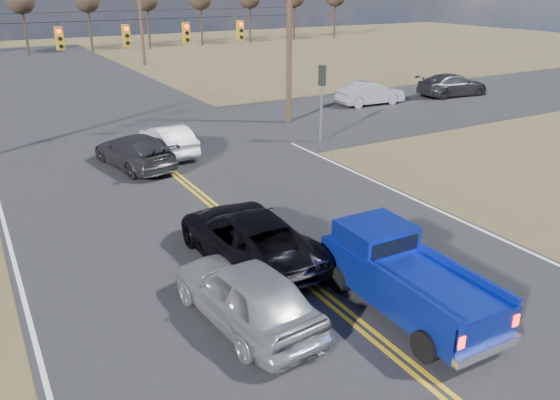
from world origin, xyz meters
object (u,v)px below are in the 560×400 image
pickup_truck (403,277)px  white_car_queue (168,140)px  dgrey_car_queue (135,151)px  cross_car_east_far (453,85)px  black_suv (248,236)px  silver_suv (246,293)px  cross_car_east_near (370,93)px

pickup_truck → white_car_queue: 15.73m
pickup_truck → dgrey_car_queue: pickup_truck is taller
dgrey_car_queue → cross_car_east_far: (24.53, 4.79, 0.05)m
dgrey_car_queue → black_suv: bearing=82.0°
silver_suv → cross_car_east_far: bearing=-150.5°
black_suv → cross_car_east_near: (17.11, 15.70, -0.02)m
white_car_queue → pickup_truck: bearing=90.4°
pickup_truck → silver_suv: 3.87m
silver_suv → black_suv: 3.11m
white_car_queue → black_suv: bearing=80.6°
pickup_truck → cross_car_east_far: bearing=42.2°
silver_suv → cross_car_east_far: size_ratio=0.86×
black_suv → white_car_queue: (1.60, 11.53, -0.08)m
white_car_queue → cross_car_east_far: bearing=-172.4°
white_car_queue → dgrey_car_queue: 2.27m
black_suv → dgrey_car_queue: 10.36m
pickup_truck → cross_car_east_near: size_ratio=1.09×
dgrey_car_queue → pickup_truck: bearing=89.8°
black_suv → cross_car_east_near: size_ratio=1.22×
white_car_queue → dgrey_car_queue: size_ratio=0.85×
silver_suv → black_suv: size_ratio=0.82×
dgrey_car_queue → cross_car_east_far: cross_car_east_far is taller
black_suv → dgrey_car_queue: size_ratio=1.12×
pickup_truck → silver_suv: size_ratio=1.09×
white_car_queue → cross_car_east_far: cross_car_east_far is taller
black_suv → cross_car_east_far: 28.55m
silver_suv → cross_car_east_far: 31.28m
cross_car_east_near → cross_car_east_far: cross_car_east_far is taller
cross_car_east_near → cross_car_east_far: (7.09, -0.56, 0.02)m
pickup_truck → cross_car_east_near: 24.89m
pickup_truck → black_suv: bearing=118.0°
pickup_truck → black_suv: (-2.14, 4.19, -0.13)m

